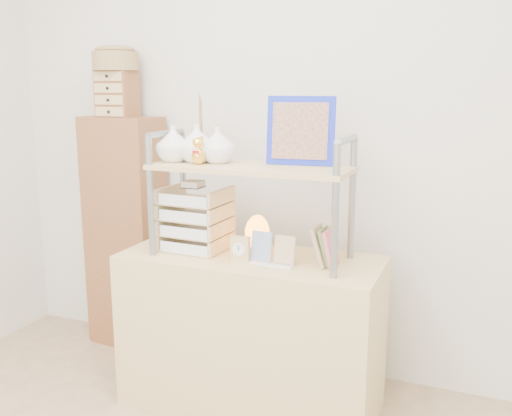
{
  "coord_description": "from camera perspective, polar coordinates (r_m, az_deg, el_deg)",
  "views": [
    {
      "loc": [
        0.97,
        -1.12,
        1.52
      ],
      "look_at": [
        0.03,
        1.2,
        0.98
      ],
      "focal_mm": 40.0,
      "sensor_mm": 36.0,
      "label": 1
    }
  ],
  "objects": [
    {
      "name": "woven_basket",
      "position": [
        3.29,
        -13.88,
        14.07
      ],
      "size": [
        0.25,
        0.25,
        0.1
      ],
      "primitive_type": "cylinder",
      "color": "olive",
      "rests_on": "drawer_chest"
    },
    {
      "name": "desk",
      "position": [
        2.77,
        -0.53,
        -12.3
      ],
      "size": [
        1.2,
        0.5,
        0.75
      ],
      "primitive_type": "cube",
      "color": "tan",
      "rests_on": "ground"
    },
    {
      "name": "hutch",
      "position": [
        2.59,
        -2.95,
        5.14
      ],
      "size": [
        0.91,
        0.34,
        0.73
      ],
      "color": "gray",
      "rests_on": "desk"
    },
    {
      "name": "salt_lamp",
      "position": [
        2.66,
        0.12,
        -2.6
      ],
      "size": [
        0.12,
        0.11,
        0.18
      ],
      "color": "brown",
      "rests_on": "desk"
    },
    {
      "name": "postcard_stand",
      "position": [
        2.5,
        1.59,
        -4.8
      ],
      "size": [
        0.21,
        0.07,
        0.14
      ],
      "color": "white",
      "rests_on": "desk"
    },
    {
      "name": "room_shell",
      "position": [
        1.81,
        -10.99,
        17.49
      ],
      "size": [
        3.42,
        3.41,
        2.61
      ],
      "color": "silver",
      "rests_on": "ground"
    },
    {
      "name": "desk_clock",
      "position": [
        2.53,
        -1.58,
        -4.16
      ],
      "size": [
        0.09,
        0.04,
        0.12
      ],
      "color": "tan",
      "rests_on": "desk"
    },
    {
      "name": "letter_tray",
      "position": [
        2.72,
        -6.16,
        -1.44
      ],
      "size": [
        0.28,
        0.27,
        0.33
      ],
      "color": "tan",
      "rests_on": "desk"
    },
    {
      "name": "drawer_chest",
      "position": [
        3.29,
        -13.75,
        11.03
      ],
      "size": [
        0.2,
        0.16,
        0.25
      ],
      "color": "brown",
      "rests_on": "cabinet"
    },
    {
      "name": "cabinet",
      "position": [
        3.41,
        -12.86,
        -2.5
      ],
      "size": [
        0.47,
        0.29,
        1.35
      ],
      "primitive_type": "cube",
      "rotation": [
        0.0,
        0.0,
        -0.12
      ],
      "color": "brown",
      "rests_on": "ground"
    }
  ]
}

